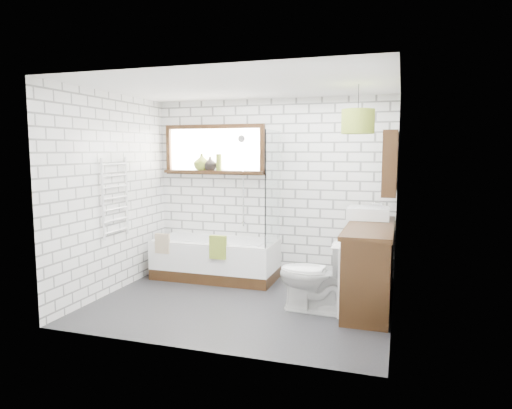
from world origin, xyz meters
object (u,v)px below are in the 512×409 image
(vanity, at_px, (370,265))
(pendant, at_px, (358,122))
(bathtub, at_px, (216,259))
(basin, at_px, (369,213))
(toilet, at_px, (315,275))

(vanity, height_order, pendant, pendant)
(bathtub, xyz_separation_m, basin, (2.07, -0.02, 0.74))
(bathtub, height_order, toilet, toilet)
(vanity, bearing_deg, basin, 97.34)
(vanity, relative_size, toilet, 1.99)
(bathtub, relative_size, vanity, 1.04)
(toilet, xyz_separation_m, pendant, (0.41, 0.21, 1.69))
(vanity, xyz_separation_m, basin, (-0.06, 0.47, 0.54))
(vanity, relative_size, pendant, 4.60)
(vanity, bearing_deg, bathtub, 167.17)
(basin, height_order, pendant, pendant)
(basin, bearing_deg, pendant, -98.44)
(basin, distance_m, pendant, 1.28)
(basin, relative_size, toilet, 0.61)
(bathtub, distance_m, basin, 2.20)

